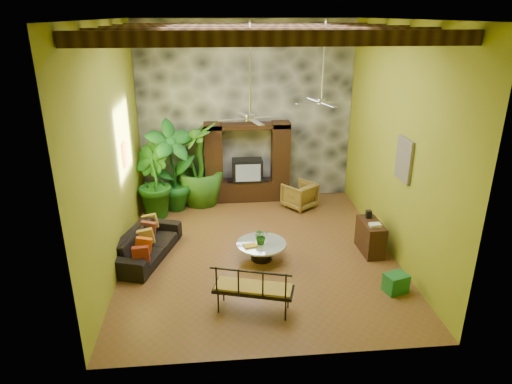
{
  "coord_description": "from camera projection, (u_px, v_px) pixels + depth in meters",
  "views": [
    {
      "loc": [
        -0.92,
        -9.24,
        5.11
      ],
      "look_at": [
        -0.03,
        0.2,
        1.38
      ],
      "focal_mm": 32.0,
      "sensor_mm": 36.0,
      "label": 1
    }
  ],
  "objects": [
    {
      "name": "tall_plant_c",
      "position": [
        200.0,
        164.0,
        12.73
      ],
      "size": [
        1.46,
        1.46,
        2.38
      ],
      "primitive_type": "imported",
      "rotation": [
        0.0,
        0.0,
        4.81
      ],
      "color": "#2E6B1C",
      "rests_on": "ground"
    },
    {
      "name": "sofa",
      "position": [
        147.0,
        244.0,
        10.15
      ],
      "size": [
        1.46,
        2.32,
        0.63
      ],
      "primitive_type": "imported",
      "rotation": [
        0.0,
        0.0,
        1.26
      ],
      "color": "black",
      "rests_on": "ground"
    },
    {
      "name": "centerpiece_plant",
      "position": [
        261.0,
        236.0,
        9.93
      ],
      "size": [
        0.37,
        0.33,
        0.36
      ],
      "primitive_type": "imported",
      "rotation": [
        0.0,
        0.0,
        0.16
      ],
      "color": "#25681B",
      "rests_on": "coffee_table"
    },
    {
      "name": "ceiling_fan_back",
      "position": [
        322.0,
        93.0,
        10.52
      ],
      "size": [
        1.28,
        1.28,
        1.86
      ],
      "color": "#B5B4B9",
      "rests_on": "ceiling"
    },
    {
      "name": "back_wall",
      "position": [
        246.0,
        113.0,
        12.84
      ],
      "size": [
        6.0,
        0.02,
        5.0
      ],
      "primitive_type": "cube",
      "color": "olive",
      "rests_on": "ground"
    },
    {
      "name": "tall_plant_a",
      "position": [
        172.0,
        167.0,
        12.26
      ],
      "size": [
        1.57,
        1.34,
        2.51
      ],
      "primitive_type": "imported",
      "rotation": [
        0.0,
        0.0,
        0.4
      ],
      "color": "#1B6721",
      "rests_on": "ground"
    },
    {
      "name": "entertainment_center",
      "position": [
        247.0,
        168.0,
        13.06
      ],
      "size": [
        2.4,
        0.55,
        2.3
      ],
      "color": "black",
      "rests_on": "ground"
    },
    {
      "name": "right_wall",
      "position": [
        396.0,
        143.0,
        9.86
      ],
      "size": [
        0.02,
        7.0,
        5.0
      ],
      "primitive_type": "cube",
      "color": "olive",
      "rests_on": "ground"
    },
    {
      "name": "wall_art_painting",
      "position": [
        404.0,
        160.0,
        9.37
      ],
      "size": [
        0.06,
        0.7,
        0.9
      ],
      "primitive_type": "cube",
      "color": "#296296",
      "rests_on": "right_wall"
    },
    {
      "name": "ceiling",
      "position": [
        258.0,
        19.0,
        8.68
      ],
      "size": [
        6.0,
        7.0,
        0.02
      ],
      "primitive_type": "cube",
      "color": "silver",
      "rests_on": "back_wall"
    },
    {
      "name": "tall_plant_b",
      "position": [
        153.0,
        182.0,
        12.02
      ],
      "size": [
        1.32,
        1.37,
        1.94
      ],
      "primitive_type": "imported",
      "rotation": [
        0.0,
        0.0,
        2.2
      ],
      "color": "#1C5B18",
      "rests_on": "ground"
    },
    {
      "name": "yellow_tray",
      "position": [
        250.0,
        246.0,
        9.87
      ],
      "size": [
        0.32,
        0.26,
        0.03
      ],
      "primitive_type": "cube",
      "rotation": [
        0.0,
        0.0,
        0.21
      ],
      "color": "yellow",
      "rests_on": "coffee_table"
    },
    {
      "name": "wicker_armchair",
      "position": [
        300.0,
        195.0,
        12.76
      ],
      "size": [
        1.09,
        1.1,
        0.72
      ],
      "primitive_type": "imported",
      "rotation": [
        0.0,
        0.0,
        3.78
      ],
      "color": "brown",
      "rests_on": "ground"
    },
    {
      "name": "side_console",
      "position": [
        370.0,
        237.0,
        10.35
      ],
      "size": [
        0.44,
        0.93,
        0.74
      ],
      "primitive_type": "cube",
      "rotation": [
        0.0,
        0.0,
        0.03
      ],
      "color": "#3D2513",
      "rests_on": "ground"
    },
    {
      "name": "left_wall",
      "position": [
        113.0,
        150.0,
        9.33
      ],
      "size": [
        0.02,
        7.0,
        5.0
      ],
      "primitive_type": "cube",
      "color": "olive",
      "rests_on": "ground"
    },
    {
      "name": "coffee_table",
      "position": [
        261.0,
        249.0,
        10.07
      ],
      "size": [
        1.1,
        1.1,
        0.4
      ],
      "rotation": [
        0.0,
        0.0,
        0.35
      ],
      "color": "black",
      "rests_on": "ground"
    },
    {
      "name": "ground",
      "position": [
        258.0,
        251.0,
        10.51
      ],
      "size": [
        7.0,
        7.0,
        0.0
      ],
      "primitive_type": "plane",
      "color": "brown",
      "rests_on": "ground"
    },
    {
      "name": "ceiling_beams",
      "position": [
        258.0,
        32.0,
        8.76
      ],
      "size": [
        5.95,
        5.36,
        0.22
      ],
      "color": "#3A2512",
      "rests_on": "ceiling"
    },
    {
      "name": "stone_accent_wall",
      "position": [
        246.0,
        113.0,
        12.78
      ],
      "size": [
        5.98,
        0.1,
        4.98
      ],
      "primitive_type": "cube",
      "color": "#303137",
      "rests_on": "ground"
    },
    {
      "name": "green_bin",
      "position": [
        396.0,
        283.0,
        8.91
      ],
      "size": [
        0.51,
        0.44,
        0.38
      ],
      "primitive_type": "cube",
      "rotation": [
        0.0,
        0.0,
        0.3
      ],
      "color": "#1E7127",
      "rests_on": "ground"
    },
    {
      "name": "wall_art_mask",
      "position": [
        125.0,
        155.0,
        10.41
      ],
      "size": [
        0.06,
        0.32,
        0.55
      ],
      "primitive_type": "cube",
      "color": "#F5AA1C",
      "rests_on": "left_wall"
    },
    {
      "name": "ceiling_fan_front",
      "position": [
        250.0,
        107.0,
        8.88
      ],
      "size": [
        1.28,
        1.28,
        1.86
      ],
      "color": "#B5B4B9",
      "rests_on": "ceiling"
    },
    {
      "name": "iron_bench",
      "position": [
        254.0,
        287.0,
        8.15
      ],
      "size": [
        1.52,
        0.91,
        0.57
      ],
      "rotation": [
        0.0,
        0.0,
        -0.28
      ],
      "color": "black",
      "rests_on": "ground"
    }
  ]
}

